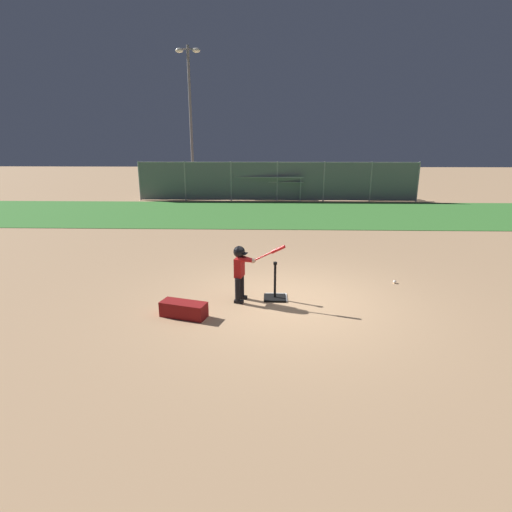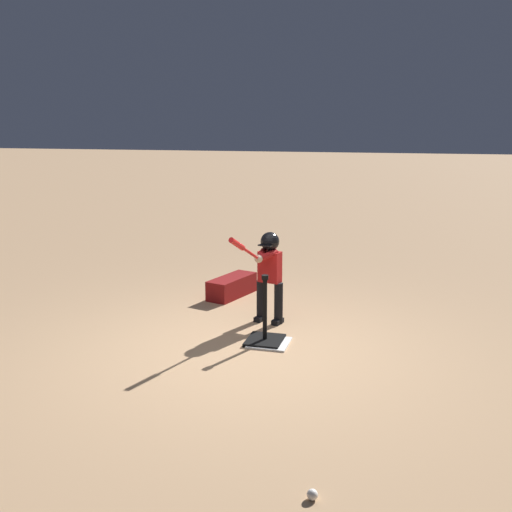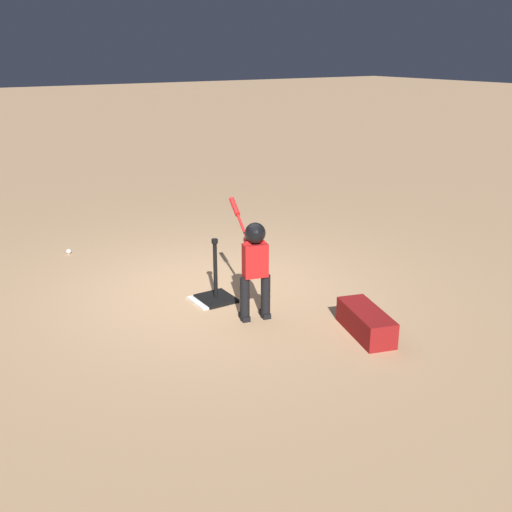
{
  "view_description": "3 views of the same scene",
  "coord_description": "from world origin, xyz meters",
  "px_view_note": "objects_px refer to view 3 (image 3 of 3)",
  "views": [
    {
      "loc": [
        -0.46,
        -7.44,
        3.06
      ],
      "look_at": [
        -0.7,
        0.15,
        0.89
      ],
      "focal_mm": 28.0,
      "sensor_mm": 36.0,
      "label": 1
    },
    {
      "loc": [
        5.85,
        1.67,
        2.41
      ],
      "look_at": [
        -0.82,
        -0.13,
        0.87
      ],
      "focal_mm": 42.0,
      "sensor_mm": 36.0,
      "label": 2
    },
    {
      "loc": [
        -6.23,
        3.32,
        2.9
      ],
      "look_at": [
        -0.9,
        -0.1,
        0.7
      ],
      "focal_mm": 42.0,
      "sensor_mm": 36.0,
      "label": 3
    }
  ],
  "objects_px": {
    "batting_tee": "(216,292)",
    "batter_child": "(254,258)",
    "baseball": "(69,251)",
    "equipment_bag": "(366,322)"
  },
  "relations": [
    {
      "from": "batting_tee",
      "to": "batter_child",
      "type": "height_order",
      "value": "batter_child"
    },
    {
      "from": "baseball",
      "to": "equipment_bag",
      "type": "distance_m",
      "value": 4.78
    },
    {
      "from": "batting_tee",
      "to": "baseball",
      "type": "distance_m",
      "value": 2.89
    },
    {
      "from": "batter_child",
      "to": "baseball",
      "type": "distance_m",
      "value": 3.63
    },
    {
      "from": "batting_tee",
      "to": "batter_child",
      "type": "bearing_deg",
      "value": -169.14
    },
    {
      "from": "batter_child",
      "to": "equipment_bag",
      "type": "xyz_separation_m",
      "value": [
        -1.0,
        -0.78,
        -0.58
      ]
    },
    {
      "from": "equipment_bag",
      "to": "baseball",
      "type": "bearing_deg",
      "value": 40.17
    },
    {
      "from": "batting_tee",
      "to": "equipment_bag",
      "type": "distance_m",
      "value": 1.9
    },
    {
      "from": "batter_child",
      "to": "baseball",
      "type": "xyz_separation_m",
      "value": [
        3.38,
        1.14,
        -0.68
      ]
    },
    {
      "from": "equipment_bag",
      "to": "batter_child",
      "type": "bearing_deg",
      "value": 54.46
    }
  ]
}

